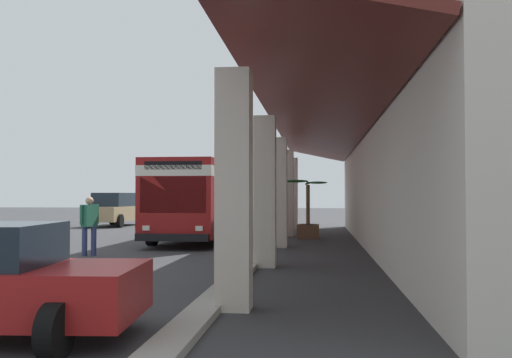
{
  "coord_description": "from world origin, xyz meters",
  "views": [
    {
      "loc": [
        19.96,
        4.61,
        1.84
      ],
      "look_at": [
        -2.48,
        2.16,
        2.48
      ],
      "focal_mm": 39.48,
      "sensor_mm": 36.0,
      "label": 1
    }
  ],
  "objects_px": {
    "parked_suv_tan": "(116,209)",
    "potted_palm": "(308,225)",
    "pedestrian": "(89,222)",
    "transit_bus": "(207,195)"
  },
  "relations": [
    {
      "from": "potted_palm",
      "to": "parked_suv_tan",
      "type": "bearing_deg",
      "value": -126.1
    },
    {
      "from": "parked_suv_tan",
      "to": "potted_palm",
      "type": "relative_size",
      "value": 1.96
    },
    {
      "from": "transit_bus",
      "to": "potted_palm",
      "type": "bearing_deg",
      "value": 95.53
    },
    {
      "from": "pedestrian",
      "to": "transit_bus",
      "type": "bearing_deg",
      "value": 162.88
    },
    {
      "from": "transit_bus",
      "to": "parked_suv_tan",
      "type": "distance_m",
      "value": 11.46
    },
    {
      "from": "parked_suv_tan",
      "to": "pedestrian",
      "type": "xyz_separation_m",
      "value": [
        16.02,
        5.04,
        0.0
      ]
    },
    {
      "from": "parked_suv_tan",
      "to": "pedestrian",
      "type": "bearing_deg",
      "value": 17.47
    },
    {
      "from": "parked_suv_tan",
      "to": "potted_palm",
      "type": "height_order",
      "value": "potted_palm"
    },
    {
      "from": "parked_suv_tan",
      "to": "potted_palm",
      "type": "distance_m",
      "value": 14.27
    },
    {
      "from": "potted_palm",
      "to": "transit_bus",
      "type": "bearing_deg",
      "value": -84.47
    }
  ]
}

